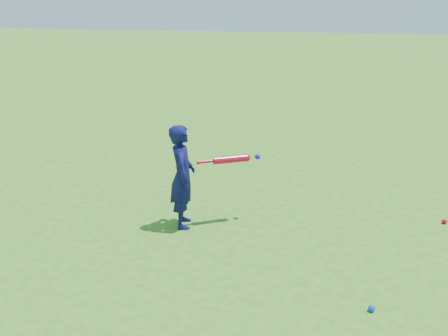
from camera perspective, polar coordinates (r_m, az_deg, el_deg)
name	(u,v)px	position (r m, az deg, el deg)	size (l,w,h in m)	color
ground	(151,225)	(5.99, -8.33, -6.46)	(80.00, 80.00, 0.00)	#32701A
child	(182,176)	(5.73, -4.78, -0.97)	(0.44, 0.29, 1.21)	#0F0F46
ground_ball_red	(444,221)	(6.50, 23.87, -5.59)	(0.06, 0.06, 0.06)	red
ground_ball_blue	(372,308)	(4.58, 16.51, -15.12)	(0.06, 0.06, 0.06)	blue
bat_swing	(233,159)	(5.78, 1.05, 1.04)	(0.67, 0.44, 0.09)	red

